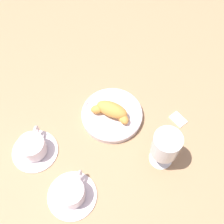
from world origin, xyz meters
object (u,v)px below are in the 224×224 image
(croissant_large, at_px, (112,111))
(coffee_cup_far, at_px, (33,148))
(pastry_plate, at_px, (112,115))
(sugar_packet, at_px, (178,119))
(juice_glass_left, at_px, (166,146))
(coffee_cup_near, at_px, (71,193))

(croissant_large, distance_m, coffee_cup_far, 0.25)
(pastry_plate, distance_m, sugar_packet, 0.21)
(pastry_plate, xyz_separation_m, juice_glass_left, (-0.17, 0.10, 0.08))
(croissant_large, relative_size, coffee_cup_near, 0.99)
(coffee_cup_near, xyz_separation_m, juice_glass_left, (-0.22, -0.17, 0.07))
(coffee_cup_near, bearing_deg, croissant_large, -99.02)
(croissant_large, bearing_deg, juice_glass_left, 150.94)
(sugar_packet, bearing_deg, coffee_cup_far, 64.39)
(croissant_large, relative_size, sugar_packet, 2.70)
(sugar_packet, bearing_deg, pastry_plate, 47.78)
(juice_glass_left, bearing_deg, sugar_packet, -102.60)
(coffee_cup_far, height_order, sugar_packet, coffee_cup_far)
(coffee_cup_far, bearing_deg, croissant_large, -138.67)
(coffee_cup_near, relative_size, sugar_packet, 2.72)
(pastry_plate, distance_m, coffee_cup_near, 0.27)
(croissant_large, height_order, juice_glass_left, juice_glass_left)
(coffee_cup_near, height_order, coffee_cup_far, same)
(coffee_cup_near, distance_m, sugar_packet, 0.40)
(pastry_plate, bearing_deg, coffee_cup_far, 41.77)
(croissant_large, bearing_deg, coffee_cup_near, 80.98)
(sugar_packet, bearing_deg, coffee_cup_near, 87.45)
(coffee_cup_far, relative_size, sugar_packet, 2.72)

